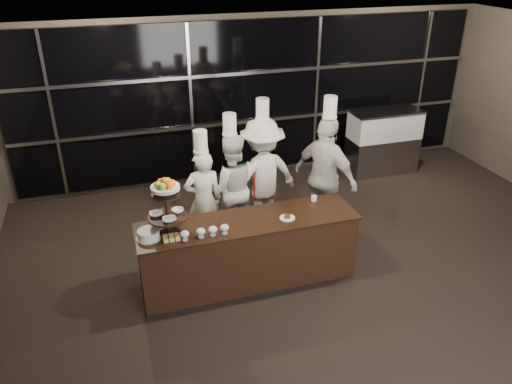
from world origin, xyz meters
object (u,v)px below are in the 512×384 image
object	(u,v)px
display_stand	(167,202)
layer_cake	(148,234)
buffet_counter	(248,250)
display_case	(383,138)
chef_c	(262,176)
chef_a	(204,198)
chef_b	(231,187)
chef_d	(325,177)

from	to	relation	value
display_stand	layer_cake	bearing A→B (deg)	-168.82
buffet_counter	display_case	size ratio (longest dim) A/B	2.09
display_stand	display_case	size ratio (longest dim) A/B	0.55
chef_c	chef_a	bearing A→B (deg)	-166.39
display_stand	chef_c	world-z (taller)	chef_c
chef_b	display_stand	bearing A→B (deg)	-133.37
chef_a	layer_cake	bearing A→B (deg)	-129.95
buffet_counter	chef_a	world-z (taller)	chef_a
chef_c	chef_d	distance (m)	0.95
buffet_counter	display_stand	world-z (taller)	display_stand
chef_d	chef_b	bearing A→B (deg)	167.63
display_stand	chef_a	bearing A→B (deg)	57.85
chef_c	buffet_counter	bearing A→B (deg)	-115.55
chef_a	chef_c	size ratio (longest dim) A/B	0.86
display_stand	chef_b	distance (m)	1.65
chef_b	chef_c	world-z (taller)	chef_c
chef_c	display_case	bearing A→B (deg)	25.44
display_stand	chef_d	world-z (taller)	chef_d
layer_cake	chef_c	xyz separation A→B (m)	(1.84, 1.29, -0.06)
layer_cake	chef_d	xyz separation A→B (m)	(2.71, 0.89, -0.02)
display_case	chef_c	world-z (taller)	chef_c
chef_a	chef_d	xyz separation A→B (m)	(1.82, -0.17, 0.16)
buffet_counter	layer_cake	bearing A→B (deg)	-177.71
display_stand	layer_cake	distance (m)	0.45
buffet_counter	display_case	world-z (taller)	display_case
chef_a	chef_b	world-z (taller)	chef_b
chef_c	chef_d	bearing A→B (deg)	-24.77
layer_cake	chef_c	world-z (taller)	chef_c
chef_d	display_stand	bearing A→B (deg)	-161.08
buffet_counter	chef_b	world-z (taller)	chef_b
display_stand	display_case	xyz separation A→B (m)	(4.52, 2.63, -0.65)
display_stand	chef_b	world-z (taller)	chef_b
layer_cake	display_case	distance (m)	5.48
display_stand	chef_d	bearing A→B (deg)	18.92
display_stand	chef_a	size ratio (longest dim) A/B	0.41
display_case	chef_c	size ratio (longest dim) A/B	0.64
layer_cake	chef_a	size ratio (longest dim) A/B	0.16
chef_a	chef_d	distance (m)	1.84
layer_cake	chef_b	size ratio (longest dim) A/B	0.15
chef_c	chef_b	bearing A→B (deg)	-169.36
layer_cake	chef_c	size ratio (longest dim) A/B	0.14
display_stand	display_case	bearing A→B (deg)	30.22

